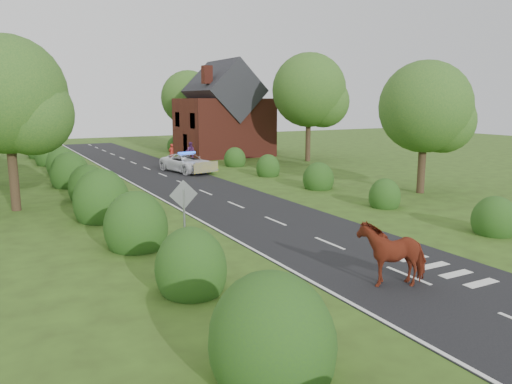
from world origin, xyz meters
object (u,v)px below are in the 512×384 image
cow (392,257)px  pedestrian_red (171,153)px  police_van (187,163)px  pedestrian_purple (190,152)px  road_sign (184,204)px

cow → pedestrian_red: size_ratio=1.39×
police_van → pedestrian_red: size_ratio=3.40×
police_van → pedestrian_purple: bearing=55.6°
cow → pedestrian_red: 31.68m
cow → police_van: 24.84m
cow → road_sign: bearing=-126.8°
pedestrian_red → police_van: bearing=62.0°
cow → pedestrian_red: (4.03, 31.42, 0.01)m
police_van → cow: bearing=-108.3°
police_van → pedestrian_red: (1.09, 6.76, 0.10)m
road_sign → pedestrian_purple: 26.77m
cow → pedestrian_purple: 31.53m
road_sign → pedestrian_red: road_sign is taller
cow → pedestrian_purple: pedestrian_purple is taller
pedestrian_red → pedestrian_purple: pedestrian_purple is taller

